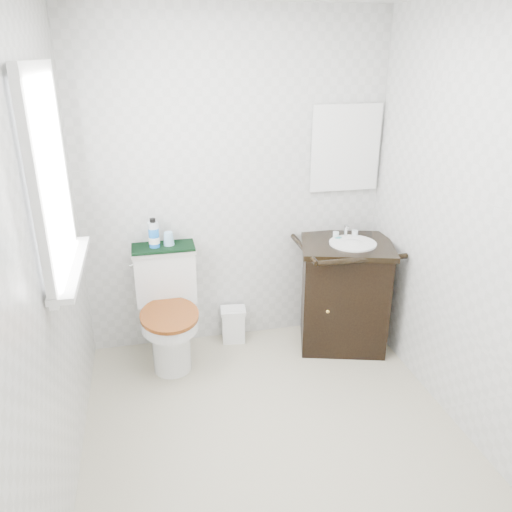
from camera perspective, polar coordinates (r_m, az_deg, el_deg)
name	(u,v)px	position (r m, az deg, el deg)	size (l,w,h in m)	color
floor	(276,436)	(3.12, 2.25, -19.89)	(2.40, 2.40, 0.00)	#BDB798
wall_back	(235,187)	(3.60, -2.40, 7.86)	(2.40, 2.40, 0.00)	silver
wall_front	(391,395)	(1.50, 15.22, -15.11)	(2.40, 2.40, 0.00)	silver
wall_left	(44,265)	(2.45, -23.04, -0.93)	(2.40, 2.40, 0.00)	silver
wall_right	(475,230)	(2.95, 23.74, 2.76)	(2.40, 2.40, 0.00)	silver
window	(48,176)	(2.58, -22.69, 8.44)	(0.02, 0.70, 0.90)	white
mirror	(345,148)	(3.75, 10.16, 12.03)	(0.50, 0.02, 0.60)	silver
toilet	(169,314)	(3.64, -9.95, -6.59)	(0.45, 0.63, 0.82)	white
vanity	(344,291)	(3.81, 10.00, -4.00)	(0.78, 0.71, 0.92)	black
trash_bin	(233,324)	(3.90, -2.61, -7.80)	(0.21, 0.17, 0.28)	white
towel	(163,247)	(3.55, -10.57, 1.01)	(0.44, 0.22, 0.02)	black
mouthwash_bottle	(154,234)	(3.51, -11.61, 2.48)	(0.07, 0.07, 0.21)	blue
cup	(169,239)	(3.55, -9.96, 1.98)	(0.08, 0.08, 0.09)	#8BC0E4
soap_bar	(338,238)	(3.71, 9.38, 2.04)	(0.07, 0.04, 0.02)	#16686D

